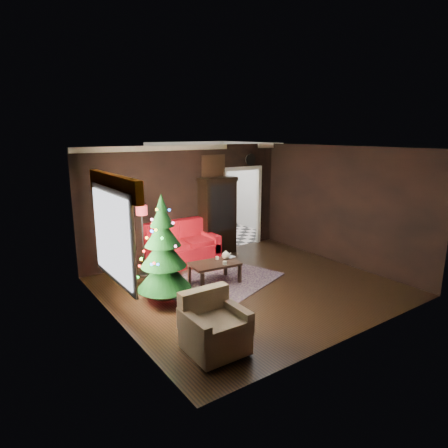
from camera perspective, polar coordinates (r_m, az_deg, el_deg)
floor at (r=8.09m, az=3.70°, el=-9.17°), size 5.50×5.50×0.00m
ceiling at (r=7.48m, az=4.02°, el=11.07°), size 5.50×5.50×0.00m
wall_back at (r=9.70m, az=-5.42°, el=3.22°), size 5.50×0.00×5.50m
wall_front at (r=5.99m, az=18.99°, el=-3.80°), size 5.50×0.00×5.50m
wall_left at (r=6.37m, az=-15.89°, el=-2.59°), size 0.00×5.50×5.50m
wall_right at (r=9.60m, az=16.80°, el=2.60°), size 0.00×5.50×5.50m
doorway at (r=10.69m, az=2.57°, el=2.29°), size 1.10×0.10×2.10m
left_window at (r=6.55m, az=-16.17°, el=-1.72°), size 0.05×1.60×1.40m
valance at (r=6.42m, az=-15.96°, el=5.48°), size 0.12×2.10×0.35m
kitchen_floor at (r=12.12m, az=-1.79°, el=-1.47°), size 3.00×3.00×0.00m
kitchen_window at (r=13.03m, az=-5.36°, el=7.12°), size 0.70×0.06×0.70m
rug at (r=8.30m, az=-0.65°, el=-8.48°), size 2.97×2.56×0.01m
loveseat at (r=9.33m, az=-6.07°, el=-2.88°), size 1.70×0.90×1.00m
curio_cabinet at (r=9.98m, az=-0.97°, el=0.93°), size 0.90×0.45×1.90m
floor_lamp at (r=8.50m, az=-11.82°, el=-2.39°), size 0.29×0.29×1.53m
christmas_tree at (r=7.04m, az=-8.95°, el=-3.69°), size 1.30×1.30×1.89m
armchair at (r=5.65m, az=-1.36°, el=-14.40°), size 0.84×0.84×0.84m
coffee_table at (r=8.13m, az=-1.39°, el=-7.22°), size 1.06×0.71×0.45m
teapot at (r=8.24m, az=0.26°, el=-4.62°), size 0.21×0.21×0.18m
cup_a at (r=8.25m, az=-1.02°, el=-5.03°), size 0.09×0.09×0.06m
cup_b at (r=7.95m, az=0.11°, el=-5.73°), size 0.09×0.09×0.07m
book at (r=8.32m, az=0.33°, el=-4.21°), size 0.18×0.05×0.24m
wall_clock at (r=10.63m, az=3.90°, el=9.45°), size 0.32×0.32×0.06m
painting at (r=9.94m, az=-1.60°, el=8.46°), size 0.62×0.05×0.52m
kitchen_counter at (r=13.01m, az=-4.70°, el=1.55°), size 1.80×0.60×0.90m
kitchen_table at (r=11.62m, az=-2.24°, el=-0.21°), size 0.70×0.70×0.75m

